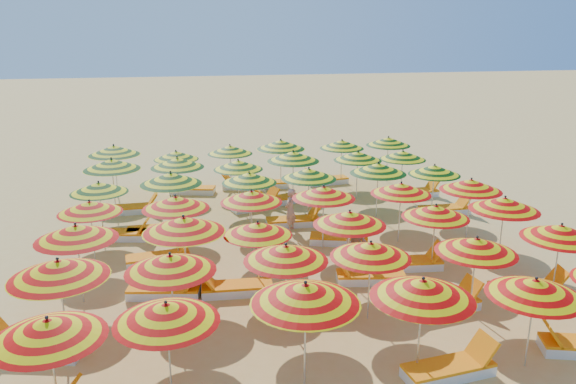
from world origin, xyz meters
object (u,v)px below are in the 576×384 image
(umbrella_37, at_px, (176,155))
(lounger_5, at_px, (444,305))
(lounger_16, at_px, (446,209))
(lounger_18, at_px, (256,204))
(umbrella_40, at_px, (342,144))
(lounger_17, at_px, (134,208))
(umbrella_21, at_px, (324,192))
(lounger_12, at_px, (341,239))
(beachgoer_a, at_px, (290,210))
(umbrella_19, at_px, (176,203))
(umbrella_7, at_px, (170,263))
(umbrella_8, at_px, (286,253))
(lounger_6, at_px, (528,290))
(umbrella_41, at_px, (388,141))
(umbrella_1, at_px, (166,313))
(umbrella_28, at_px, (378,168))
(lounger_9, at_px, (369,276))
(umbrella_27, at_px, (309,174))
(umbrella_35, at_px, (403,155))
(umbrella_31, at_px, (177,163))
(lounger_20, at_px, (417,193))
(lounger_1, at_px, (450,369))
(lounger_10, at_px, (411,263))
(umbrella_2, at_px, (305,294))
(umbrella_25, at_px, (171,178))
(beachgoer_b, at_px, (356,243))
(umbrella_6, at_px, (59,269))
(lounger_11, at_px, (160,258))
(umbrella_9, at_px, (371,250))
(lounger_7, at_px, (166,290))
(umbrella_17, at_px, (505,204))
(umbrella_18, at_px, (90,207))
(umbrella_33, at_px, (293,156))
(umbrella_4, at_px, (535,288))
(lounger_19, at_px, (277,200))
(lounger_15, at_px, (294,221))
(umbrella_12, at_px, (76,232))
(umbrella_23, at_px, (471,185))
(umbrella_36, at_px, (114,150))
(lounger_13, at_px, (123,234))
(umbrella_38, at_px, (230,150))
(umbrella_16, at_px, (436,212))
(umbrella_32, at_px, (238,165))
(lounger_3, at_px, (35,349))
(umbrella_24, at_px, (99,188))
(umbrella_29, at_px, (434,170))
(umbrella_39, at_px, (281,145))
(umbrella_15, at_px, (350,218))
(lounger_22, at_px, (244,185))

(umbrella_37, height_order, lounger_5, umbrella_37)
(lounger_16, distance_m, lounger_18, 6.58)
(umbrella_40, bearing_deg, lounger_17, -164.96)
(umbrella_21, height_order, lounger_16, umbrella_21)
(lounger_12, relative_size, beachgoer_a, 1.33)
(umbrella_19, height_order, lounger_12, umbrella_19)
(umbrella_7, distance_m, umbrella_8, 2.36)
(lounger_6, bearing_deg, umbrella_41, 97.55)
(umbrella_1, bearing_deg, umbrella_28, 51.38)
(lounger_16, bearing_deg, lounger_9, -133.15)
(umbrella_27, bearing_deg, umbrella_35, 28.47)
(umbrella_31, height_order, umbrella_40, umbrella_31)
(lounger_6, xyz_separation_m, lounger_20, (0.70, 8.18, 0.00))
(umbrella_35, height_order, lounger_12, umbrella_35)
(lounger_1, bearing_deg, lounger_10, 68.27)
(umbrella_2, bearing_deg, umbrella_25, 105.52)
(umbrella_1, bearing_deg, beachgoer_b, 44.51)
(umbrella_2, relative_size, umbrella_6, 1.01)
(umbrella_6, distance_m, umbrella_25, 6.70)
(umbrella_28, xyz_separation_m, lounger_11, (-7.04, -2.44, -1.58))
(umbrella_9, distance_m, lounger_7, 5.01)
(lounger_9, bearing_deg, umbrella_17, -164.09)
(umbrella_18, bearing_deg, umbrella_9, -34.64)
(umbrella_33, xyz_separation_m, beachgoer_a, (-0.65, -2.74, -1.07))
(umbrella_25, height_order, lounger_7, umbrella_25)
(umbrella_4, bearing_deg, lounger_20, 77.02)
(umbrella_35, height_order, lounger_19, umbrella_35)
(umbrella_25, distance_m, lounger_15, 4.16)
(umbrella_12, bearing_deg, umbrella_23, 10.65)
(umbrella_23, xyz_separation_m, umbrella_36, (-10.81, 6.63, 0.09))
(umbrella_4, xyz_separation_m, lounger_13, (-8.06, 8.33, -1.48))
(umbrella_23, distance_m, lounger_5, 5.11)
(beachgoer_a, bearing_deg, umbrella_18, -42.15)
(umbrella_38, bearing_deg, umbrella_16, -62.22)
(umbrella_32, distance_m, lounger_3, 9.87)
(umbrella_12, xyz_separation_m, umbrella_28, (8.75, 4.36, 0.00))
(umbrella_9, distance_m, umbrella_24, 8.91)
(umbrella_29, bearing_deg, lounger_17, 166.94)
(umbrella_39, height_order, lounger_3, umbrella_39)
(umbrella_15, distance_m, umbrella_41, 9.89)
(umbrella_9, bearing_deg, umbrella_40, 76.88)
(umbrella_29, relative_size, lounger_7, 1.01)
(umbrella_31, relative_size, lounger_22, 1.25)
(umbrella_37, relative_size, lounger_1, 1.18)
(umbrella_17, relative_size, lounger_12, 1.08)
(umbrella_37, relative_size, lounger_6, 1.18)
(umbrella_24, bearing_deg, lounger_15, -0.65)
(umbrella_40, height_order, lounger_20, umbrella_40)
(umbrella_18, bearing_deg, lounger_11, -13.49)
(umbrella_35, distance_m, lounger_10, 6.81)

